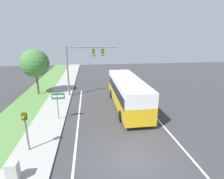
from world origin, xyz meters
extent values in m
plane|color=#38383A|center=(0.00, 0.00, 0.00)|extent=(80.00, 80.00, 0.00)
cube|color=#9E9E99|center=(-6.20, 0.00, 0.06)|extent=(2.80, 80.00, 0.12)
cube|color=silver|center=(-3.60, 0.00, 0.00)|extent=(0.14, 30.00, 0.01)
cube|color=silver|center=(3.60, 0.00, 0.00)|extent=(0.14, 30.00, 0.01)
cube|color=gold|center=(1.45, 8.35, 1.12)|extent=(2.59, 10.44, 1.52)
cube|color=white|center=(1.45, 8.35, 2.50)|extent=(2.59, 10.44, 1.25)
cube|color=black|center=(1.45, 8.35, 2.07)|extent=(2.63, 9.60, 0.94)
cube|color=white|center=(1.45, 7.56, 3.25)|extent=(1.81, 3.65, 0.24)
cylinder|color=black|center=(0.20, 11.58, 0.49)|extent=(0.28, 0.98, 0.98)
cylinder|color=black|center=(2.69, 11.58, 0.49)|extent=(0.28, 0.98, 0.98)
cylinder|color=black|center=(0.20, 5.11, 0.49)|extent=(0.28, 0.98, 0.98)
cylinder|color=black|center=(2.69, 5.11, 0.49)|extent=(0.28, 0.98, 0.98)
cylinder|color=slate|center=(-5.05, 12.85, 3.17)|extent=(0.20, 0.20, 6.33)
cylinder|color=slate|center=(-2.02, 12.85, 6.08)|extent=(6.07, 0.14, 0.14)
cube|color=#47470F|center=(-1.81, 12.85, 5.46)|extent=(0.32, 0.28, 0.90)
sphere|color=yellow|center=(-1.81, 12.67, 5.21)|extent=(0.18, 0.18, 0.18)
cube|color=#47470F|center=(-0.70, 12.85, 5.46)|extent=(0.32, 0.28, 0.90)
sphere|color=yellow|center=(-0.70, 12.67, 5.21)|extent=(0.18, 0.18, 0.18)
cylinder|color=slate|center=(-6.58, 1.66, 1.36)|extent=(0.12, 0.12, 2.73)
cube|color=#47470F|center=(-6.58, 1.66, 2.51)|extent=(0.28, 0.24, 0.44)
sphere|color=yellow|center=(-6.58, 1.51, 2.51)|extent=(0.14, 0.14, 0.14)
cylinder|color=slate|center=(-5.36, 6.08, 1.30)|extent=(0.08, 0.08, 2.60)
cube|color=#196B33|center=(-5.24, 6.08, 2.28)|extent=(1.13, 0.03, 0.55)
cube|color=white|center=(-5.24, 6.06, 2.28)|extent=(0.96, 0.01, 0.19)
cube|color=#A8A8A3|center=(-6.55, -0.92, 0.63)|extent=(0.56, 0.48, 1.02)
cylinder|color=brown|center=(-9.13, 14.09, 1.60)|extent=(0.24, 0.24, 2.99)
sphere|color=#427538|center=(-9.13, 14.09, 4.14)|extent=(3.49, 3.49, 3.49)
camera|label=1|loc=(-2.53, -8.88, 7.19)|focal=28.00mm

